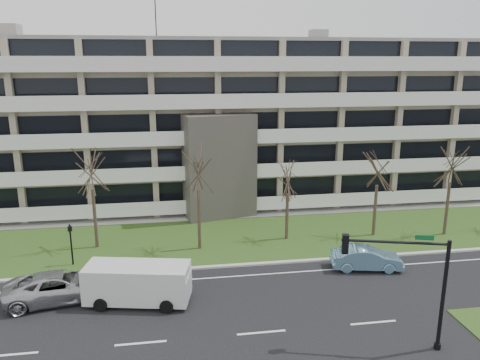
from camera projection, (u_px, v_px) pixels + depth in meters
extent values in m
plane|color=black|center=(261.00, 333.00, 23.67)|extent=(160.00, 160.00, 0.00)
cube|color=#294D19|center=(228.00, 238.00, 36.11)|extent=(90.00, 10.00, 0.06)
cube|color=#B2B2AD|center=(238.00, 265.00, 31.31)|extent=(90.00, 0.35, 0.12)
cube|color=#B2B2AD|center=(220.00, 216.00, 41.37)|extent=(90.00, 2.00, 0.08)
cube|color=white|center=(241.00, 276.00, 29.89)|extent=(90.00, 0.12, 0.01)
cube|color=tan|center=(211.00, 122.00, 46.21)|extent=(60.00, 12.00, 15.00)
cube|color=gray|center=(210.00, 41.00, 44.31)|extent=(60.50, 12.50, 0.30)
cube|color=#4C4742|center=(220.00, 167.00, 40.26)|extent=(6.39, 3.69, 9.00)
cube|color=black|center=(220.00, 195.00, 40.69)|extent=(4.92, 1.19, 3.50)
cube|color=gray|center=(8.00, 31.00, 41.44)|extent=(2.00, 2.00, 1.20)
cylinder|color=black|center=(156.00, 20.00, 43.11)|extent=(0.10, 0.10, 3.50)
cube|color=black|center=(219.00, 190.00, 41.79)|extent=(58.00, 0.10, 1.80)
cube|color=white|center=(220.00, 209.00, 41.52)|extent=(58.00, 1.40, 0.22)
cube|color=white|center=(220.00, 204.00, 40.75)|extent=(58.00, 0.08, 1.00)
cube|color=black|center=(218.00, 157.00, 41.05)|extent=(58.00, 0.10, 1.80)
cube|color=white|center=(219.00, 176.00, 40.77)|extent=(58.00, 1.40, 0.22)
cube|color=white|center=(220.00, 171.00, 40.00)|extent=(58.00, 0.08, 1.00)
cube|color=black|center=(218.00, 123.00, 40.30)|extent=(58.00, 0.10, 1.80)
cube|color=white|center=(219.00, 142.00, 40.02)|extent=(58.00, 1.40, 0.22)
cube|color=white|center=(220.00, 136.00, 39.25)|extent=(58.00, 0.08, 1.00)
cube|color=black|center=(217.00, 88.00, 39.56)|extent=(58.00, 0.10, 1.80)
cube|color=white|center=(218.00, 107.00, 39.28)|extent=(58.00, 1.40, 0.22)
cube|color=white|center=(219.00, 100.00, 38.51)|extent=(58.00, 0.08, 1.00)
cube|color=black|center=(217.00, 51.00, 38.81)|extent=(58.00, 0.10, 1.80)
cube|color=white|center=(218.00, 70.00, 38.53)|extent=(58.00, 1.40, 0.22)
cube|color=white|center=(219.00, 63.00, 37.76)|extent=(58.00, 0.08, 1.00)
imported|color=#B0B3B8|center=(60.00, 286.00, 26.74)|extent=(6.34, 3.71, 1.66)
imported|color=#79B0D3|center=(366.00, 258.00, 30.72)|extent=(4.81, 2.39, 1.51)
cube|color=silver|center=(138.00, 282.00, 26.36)|extent=(6.12, 3.28, 2.04)
cube|color=black|center=(137.00, 273.00, 26.21)|extent=(5.66, 3.04, 0.75)
cube|color=silver|center=(186.00, 286.00, 26.27)|extent=(0.78, 2.08, 1.29)
cylinder|color=black|center=(101.00, 305.00, 25.62)|extent=(0.79, 0.42, 0.75)
cylinder|color=black|center=(113.00, 286.00, 27.70)|extent=(0.79, 0.42, 0.75)
cylinder|color=black|center=(166.00, 306.00, 25.45)|extent=(0.79, 0.42, 0.75)
cylinder|color=black|center=(174.00, 288.00, 27.53)|extent=(0.79, 0.42, 0.75)
cylinder|color=black|center=(437.00, 346.00, 22.33)|extent=(0.33, 0.33, 0.28)
cylinder|color=black|center=(443.00, 296.00, 21.68)|extent=(0.18, 0.18, 5.52)
cylinder|color=black|center=(395.00, 242.00, 21.30)|extent=(4.65, 1.39, 0.13)
cube|color=black|center=(345.00, 244.00, 21.59)|extent=(0.36, 0.36, 0.92)
sphere|color=red|center=(346.00, 238.00, 21.52)|extent=(0.18, 0.18, 0.18)
sphere|color=orange|center=(345.00, 244.00, 21.59)|extent=(0.18, 0.18, 0.18)
sphere|color=green|center=(345.00, 250.00, 21.66)|extent=(0.18, 0.18, 0.18)
cube|color=#0C5926|center=(425.00, 238.00, 21.09)|extent=(0.81, 0.25, 0.23)
cylinder|color=black|center=(71.00, 245.00, 31.11)|extent=(0.12, 0.12, 2.89)
cube|color=black|center=(70.00, 229.00, 30.82)|extent=(0.32, 0.29, 0.31)
sphere|color=red|center=(70.00, 229.00, 30.82)|extent=(0.14, 0.14, 0.14)
cylinder|color=#382B21|center=(95.00, 219.00, 33.87)|extent=(0.24, 0.24, 4.45)
cylinder|color=#382B21|center=(199.00, 220.00, 33.62)|extent=(0.24, 0.24, 4.49)
cylinder|color=#382B21|center=(287.00, 217.00, 35.61)|extent=(0.24, 0.24, 3.64)
cylinder|color=#382B21|center=(375.00, 211.00, 36.32)|extent=(0.24, 0.24, 4.09)
cylinder|color=#382B21|center=(447.00, 209.00, 36.45)|extent=(0.24, 0.24, 4.28)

